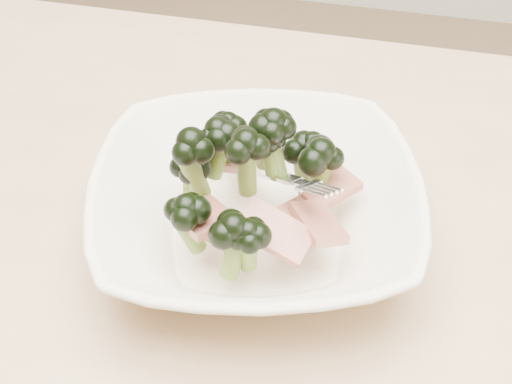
# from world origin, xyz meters

# --- Properties ---
(dining_table) EXTENTS (1.20, 0.80, 0.75)m
(dining_table) POSITION_xyz_m (0.00, 0.00, 0.65)
(dining_table) COLOR tan
(dining_table) RESTS_ON ground
(broccoli_dish) EXTENTS (0.32, 0.32, 0.12)m
(broccoli_dish) POSITION_xyz_m (0.00, 0.05, 0.79)
(broccoli_dish) COLOR white
(broccoli_dish) RESTS_ON dining_table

